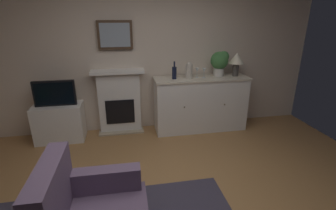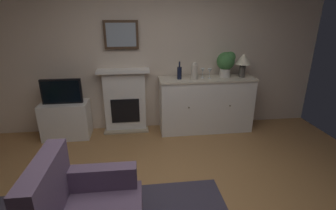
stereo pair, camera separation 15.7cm
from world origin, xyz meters
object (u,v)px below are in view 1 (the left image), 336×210
object	(u,v)px
wine_bottle	(174,73)
wine_glass_left	(197,70)
table_lamp	(237,60)
vase_decorative	(189,71)
sideboard_cabinet	(200,104)
tv_cabinet	(60,122)
wine_glass_center	(204,71)
framed_picture	(115,35)
potted_plant_small	(220,61)
tv_set	(55,93)
fireplace_unit	(120,101)

from	to	relation	value
wine_bottle	wine_glass_left	bearing A→B (deg)	3.30
table_lamp	vase_decorative	bearing A→B (deg)	-176.60
table_lamp	wine_glass_left	size ratio (longest dim) A/B	2.42
table_lamp	vase_decorative	distance (m)	0.86
sideboard_cabinet	tv_cabinet	distance (m)	2.38
wine_glass_center	tv_cabinet	xyz separation A→B (m)	(-2.40, 0.04, -0.77)
wine_bottle	wine_glass_left	world-z (taller)	wine_bottle
framed_picture	potted_plant_small	world-z (taller)	framed_picture
wine_bottle	wine_glass_center	world-z (taller)	wine_bottle
sideboard_cabinet	tv_set	size ratio (longest dim) A/B	2.61
table_lamp	wine_bottle	world-z (taller)	table_lamp
wine_glass_left	potted_plant_small	xyz separation A→B (m)	(0.41, 0.03, 0.13)
wine_glass_left	potted_plant_small	bearing A→B (deg)	4.06
fireplace_unit	wine_glass_center	xyz separation A→B (m)	(1.43, -0.20, 0.52)
table_lamp	potted_plant_small	distance (m)	0.28
tv_cabinet	fireplace_unit	bearing A→B (deg)	9.45
wine_glass_center	wine_bottle	bearing A→B (deg)	178.43
table_lamp	tv_set	bearing A→B (deg)	-179.84
wine_glass_center	potted_plant_small	xyz separation A→B (m)	(0.30, 0.07, 0.13)
framed_picture	sideboard_cabinet	world-z (taller)	framed_picture
table_lamp	tv_cabinet	world-z (taller)	table_lamp
sideboard_cabinet	potted_plant_small	xyz separation A→B (m)	(0.33, 0.05, 0.73)
wine_bottle	wine_glass_left	xyz separation A→B (m)	(0.40, 0.02, 0.01)
sideboard_cabinet	vase_decorative	bearing A→B (deg)	-168.16
fireplace_unit	wine_glass_left	xyz separation A→B (m)	(1.32, -0.16, 0.52)
wine_glass_center	tv_set	distance (m)	2.41
tv_cabinet	tv_set	size ratio (longest dim) A/B	1.21
framed_picture	tv_set	xyz separation A→B (m)	(-0.98, -0.23, -0.84)
fireplace_unit	sideboard_cabinet	distance (m)	1.41
wine_glass_left	potted_plant_small	size ratio (longest dim) A/B	0.38
table_lamp	framed_picture	bearing A→B (deg)	173.65
fireplace_unit	sideboard_cabinet	size ratio (longest dim) A/B	0.68
wine_bottle	fireplace_unit	bearing A→B (deg)	168.68
wine_glass_left	potted_plant_small	distance (m)	0.43
fireplace_unit	wine_bottle	bearing A→B (deg)	-11.32
framed_picture	tv_cabinet	bearing A→B (deg)	-167.99
framed_picture	vase_decorative	world-z (taller)	framed_picture
wine_bottle	tv_set	size ratio (longest dim) A/B	0.47
sideboard_cabinet	wine_glass_center	world-z (taller)	wine_glass_center
wine_bottle	potted_plant_small	distance (m)	0.82
wine_bottle	wine_glass_center	bearing A→B (deg)	-1.57
vase_decorative	potted_plant_small	world-z (taller)	potted_plant_small
table_lamp	tv_cabinet	distance (m)	3.11
table_lamp	tv_cabinet	size ratio (longest dim) A/B	0.53
sideboard_cabinet	tv_cabinet	bearing A→B (deg)	179.64
tv_set	potted_plant_small	bearing A→B (deg)	1.14
tv_set	potted_plant_small	world-z (taller)	potted_plant_small
sideboard_cabinet	potted_plant_small	size ratio (longest dim) A/B	3.77
fireplace_unit	tv_set	bearing A→B (deg)	-169.23
sideboard_cabinet	wine_bottle	size ratio (longest dim) A/B	5.58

